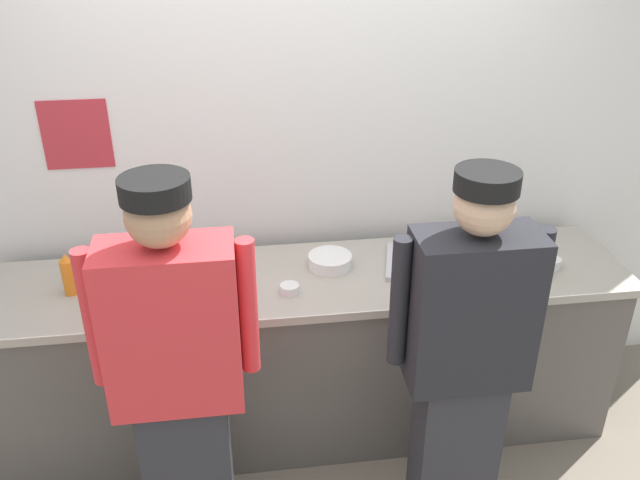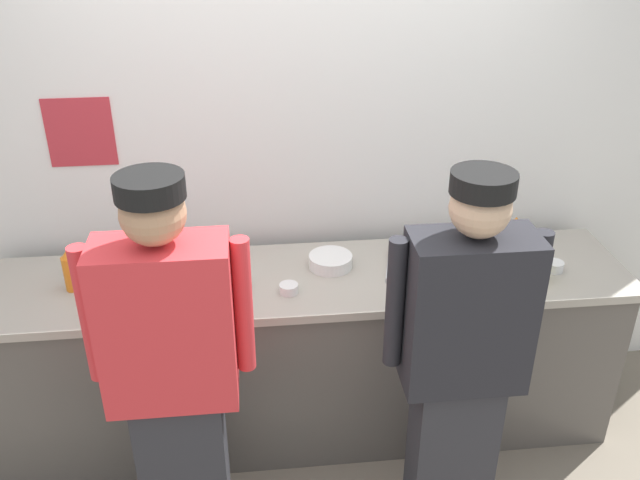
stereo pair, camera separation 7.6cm
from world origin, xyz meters
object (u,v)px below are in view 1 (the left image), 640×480
chef_near_left (178,376)px  squeeze_bottle_secondary (541,260)px  chefs_knife (494,251)px  squeeze_bottle_primary (511,234)px  ramekin_red_sauce (290,289)px  squeeze_bottle_spare (68,275)px  plate_stack_front (330,261)px  mixing_bowl_steel (155,273)px  chef_center (465,357)px  deli_cup (237,281)px  ramekin_green_sauce (74,275)px  ramekin_orange_sauce (552,263)px  sheet_tray (434,264)px

chef_near_left → squeeze_bottle_secondary: size_ratio=8.93×
chef_near_left → chefs_knife: size_ratio=6.21×
squeeze_bottle_primary → squeeze_bottle_secondary: squeeze_bottle_primary is taller
squeeze_bottle_primary → ramekin_red_sauce: bearing=-167.8°
squeeze_bottle_spare → ramekin_red_sauce: size_ratio=2.36×
plate_stack_front → chefs_knife: plate_stack_front is taller
mixing_bowl_steel → chef_center: bearing=-29.3°
chef_near_left → mixing_bowl_steel: size_ratio=4.72×
ramekin_red_sauce → deli_cup: size_ratio=0.84×
chef_center → squeeze_bottle_secondary: chef_center is taller
ramekin_green_sauce → plate_stack_front: bearing=-2.4°
chef_center → mixing_bowl_steel: chef_center is taller
ramekin_green_sauce → chefs_knife: 2.01m
chef_center → plate_stack_front: bearing=119.3°
ramekin_orange_sauce → chefs_knife: size_ratio=0.31×
chef_near_left → ramekin_red_sauce: size_ratio=20.21×
squeeze_bottle_primary → plate_stack_front: bearing=-178.1°
mixing_bowl_steel → ramekin_red_sauce: size_ratio=4.29×
squeeze_bottle_spare → ramekin_orange_sauce: bearing=-1.9°
chef_center → plate_stack_front: 0.86m
squeeze_bottle_secondary → ramekin_orange_sauce: 0.14m
chef_center → sheet_tray: chef_center is taller
ramekin_orange_sauce → squeeze_bottle_primary: bearing=127.8°
plate_stack_front → ramekin_green_sauce: (-1.19, 0.05, -0.01)m
sheet_tray → deli_cup: deli_cup is taller
plate_stack_front → sheet_tray: 0.50m
chef_center → ramekin_green_sauce: (-1.61, 0.80, 0.03)m
plate_stack_front → squeeze_bottle_spare: (-1.18, -0.08, 0.07)m
chef_near_left → squeeze_bottle_secondary: chef_near_left is taller
chef_near_left → squeeze_bottle_spare: (-0.50, 0.66, 0.09)m
plate_stack_front → ramekin_green_sauce: plate_stack_front is taller
chef_near_left → plate_stack_front: size_ratio=8.25×
squeeze_bottle_secondary → ramekin_orange_sauce: size_ratio=2.22×
chef_near_left → ramekin_orange_sauce: chef_near_left is taller
ramekin_orange_sauce → mixing_bowl_steel: bearing=177.2°
ramekin_green_sauce → ramekin_red_sauce: bearing=-15.0°
chef_near_left → ramekin_red_sauce: bearing=48.6°
chef_center → chefs_knife: bearing=62.5°
ramekin_orange_sauce → deli_cup: (-1.48, -0.01, 0.03)m
plate_stack_front → squeeze_bottle_secondary: size_ratio=1.08×
chef_center → mixing_bowl_steel: size_ratio=4.62×
deli_cup → ramekin_red_sauce: bearing=-13.4°
mixing_bowl_steel → squeeze_bottle_primary: bearing=3.0°
chef_center → ramekin_red_sauce: size_ratio=19.82×
squeeze_bottle_primary → ramekin_green_sauce: 2.09m
chef_center → chefs_knife: chef_center is taller
squeeze_bottle_secondary → squeeze_bottle_spare: size_ratio=0.96×
chef_center → squeeze_bottle_secondary: 0.74m
squeeze_bottle_primary → squeeze_bottle_spare: 2.08m
squeeze_bottle_secondary → deli_cup: squeeze_bottle_secondary is taller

